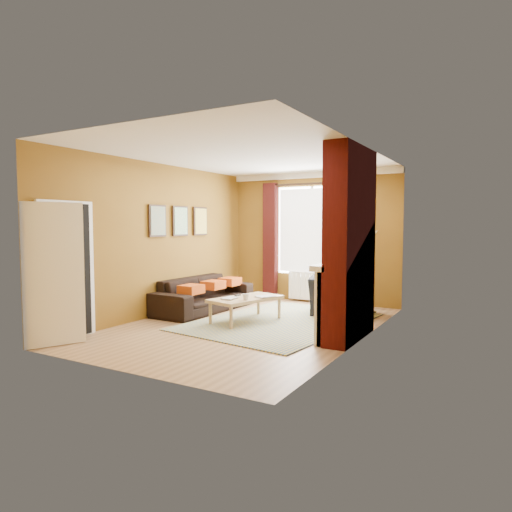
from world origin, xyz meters
name	(u,v)px	position (x,y,z in m)	size (l,w,h in m)	color
ground	(249,326)	(0.00, 0.00, 0.00)	(5.50, 5.50, 0.00)	olive
room_walls	(290,243)	(0.63, 0.28, 1.38)	(3.82, 5.54, 2.83)	brown
striped_rug	(280,322)	(0.33, 0.52, 0.01)	(2.80, 3.60, 0.02)	#2F4C83
sofa	(204,294)	(-1.42, 0.70, 0.33)	(2.24, 0.88, 0.66)	black
armchair	(340,296)	(1.00, 1.65, 0.36)	(1.10, 0.96, 0.71)	black
coffee_table	(246,300)	(-0.19, 0.24, 0.38)	(0.95, 1.41, 0.43)	tan
wicker_stool	(330,299)	(0.70, 1.94, 0.23)	(0.41, 0.41, 0.46)	olive
floor_lamp	(371,248)	(1.45, 2.11, 1.24)	(0.26, 0.26, 1.57)	black
book_a	(225,298)	(-0.44, -0.05, 0.44)	(0.20, 0.27, 0.03)	#999999
book_b	(261,296)	(-0.01, 0.47, 0.44)	(0.22, 0.31, 0.02)	#999999
mug	(246,297)	(-0.05, 0.00, 0.48)	(0.11, 0.11, 0.10)	#999999
tv_remote	(238,295)	(-0.40, 0.31, 0.44)	(0.05, 0.15, 0.02)	#29292B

